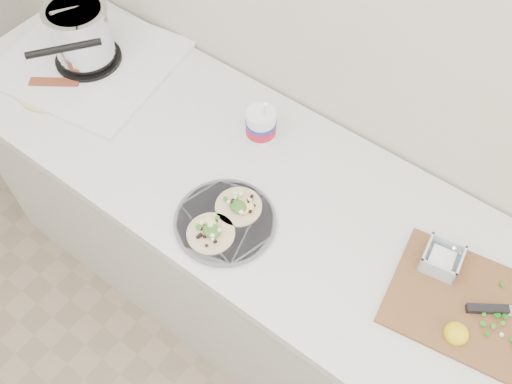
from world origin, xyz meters
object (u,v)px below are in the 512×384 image
Objects in this scene: stove at (84,43)px; taco_plate at (225,220)px; tub at (261,124)px; bacon_plate at (55,84)px; cutboard at (477,303)px.

taco_plate is (0.76, -0.22, -0.07)m from stove.
tub is 0.71m from bacon_plate.
taco_plate is 1.35× the size of tub.
taco_plate reaches higher than bacon_plate.
bacon_plate is (-0.67, -0.23, -0.06)m from tub.
stove reaches higher than bacon_plate.
stove is 2.43× the size of bacon_plate.
tub is at bearing 162.06° from cutboard.
stove is at bearing -172.71° from tub.
tub is (-0.10, 0.30, 0.05)m from taco_plate.
taco_plate is at bearing -173.05° from cutboard.
cutboard is at bearing 4.46° from bacon_plate.
tub is 0.44× the size of cutboard.
stove is 0.66m from tub.
cutboard is at bearing -8.81° from tub.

